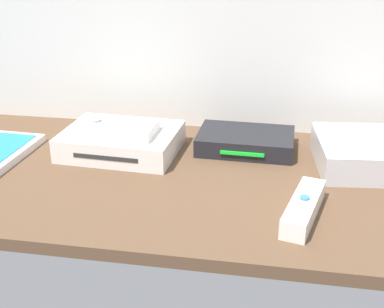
% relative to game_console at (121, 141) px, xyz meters
% --- Properties ---
extents(ground_plane, '(1.00, 0.48, 0.02)m').
position_rel_game_console_xyz_m(ground_plane, '(0.15, -0.08, -0.03)').
color(ground_plane, brown).
rests_on(ground_plane, ground).
extents(game_console, '(0.22, 0.17, 0.04)m').
position_rel_game_console_xyz_m(game_console, '(0.00, 0.00, 0.00)').
color(game_console, white).
rests_on(game_console, ground_plane).
extents(mini_computer, '(0.19, 0.19, 0.05)m').
position_rel_game_console_xyz_m(mini_computer, '(0.45, 0.01, 0.00)').
color(mini_computer, silver).
rests_on(mini_computer, ground_plane).
extents(network_router, '(0.18, 0.13, 0.03)m').
position_rel_game_console_xyz_m(network_router, '(0.23, 0.05, -0.00)').
color(network_router, black).
rests_on(network_router, ground_plane).
extents(remote_wand, '(0.07, 0.15, 0.03)m').
position_rel_game_console_xyz_m(remote_wand, '(0.33, -0.19, -0.01)').
color(remote_wand, white).
rests_on(remote_wand, ground_plane).
extents(remote_classic_pad, '(0.15, 0.09, 0.02)m').
position_rel_game_console_xyz_m(remote_classic_pad, '(-0.00, -0.01, 0.03)').
color(remote_classic_pad, white).
rests_on(remote_classic_pad, game_console).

